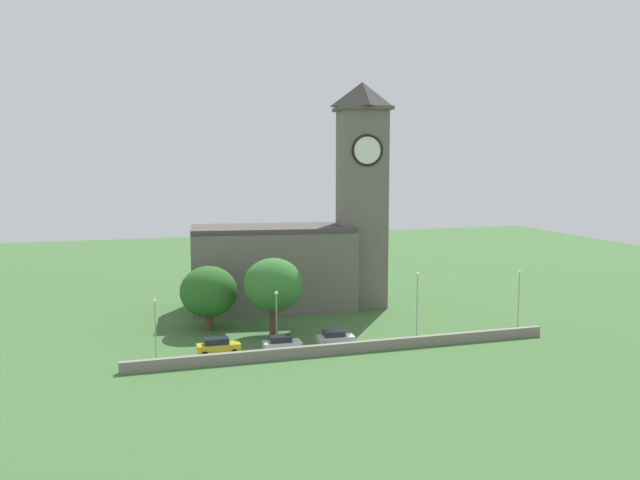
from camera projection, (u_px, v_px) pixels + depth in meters
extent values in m
plane|color=#3D6633|center=(304.00, 317.00, 91.94)|extent=(200.00, 200.00, 0.00)
cube|color=#666056|center=(273.00, 269.00, 97.15)|extent=(24.04, 13.93, 11.10)
cube|color=#47433C|center=(272.00, 229.00, 96.45)|extent=(23.92, 13.06, 0.70)
cube|color=#666056|center=(362.00, 209.00, 98.29)|extent=(7.22, 7.22, 28.10)
cube|color=#4F4B43|center=(362.00, 109.00, 96.58)|extent=(8.38, 8.38, 0.50)
pyramid|color=#38352F|center=(362.00, 95.00, 96.34)|extent=(7.58, 7.58, 3.52)
cylinder|color=white|center=(367.00, 150.00, 94.09)|extent=(4.08, 0.68, 4.10)
torus|color=black|center=(367.00, 150.00, 94.09)|extent=(4.48, 0.98, 4.47)
cylinder|color=white|center=(384.00, 151.00, 97.82)|extent=(0.68, 4.08, 4.10)
torus|color=black|center=(384.00, 151.00, 97.82)|extent=(0.98, 4.48, 4.47)
cube|color=gray|center=(349.00, 348.00, 74.96)|extent=(48.86, 0.70, 1.18)
cube|color=gold|center=(219.00, 348.00, 74.36)|extent=(4.73, 1.79, 0.85)
cube|color=#1E232B|center=(216.00, 341.00, 74.20)|extent=(2.66, 1.55, 0.68)
cylinder|color=black|center=(232.00, 348.00, 75.68)|extent=(0.68, 0.32, 0.68)
cylinder|color=black|center=(234.00, 352.00, 74.05)|extent=(0.68, 0.32, 0.68)
cylinder|color=black|center=(203.00, 350.00, 74.77)|extent=(0.68, 0.32, 0.68)
cylinder|color=black|center=(205.00, 355.00, 73.14)|extent=(0.68, 0.32, 0.68)
cube|color=silver|center=(282.00, 345.00, 75.36)|extent=(4.32, 2.15, 0.84)
cube|color=#1E232B|center=(280.00, 339.00, 75.22)|extent=(2.45, 1.82, 0.67)
cylinder|color=black|center=(293.00, 346.00, 76.69)|extent=(0.69, 0.38, 0.67)
cylinder|color=black|center=(297.00, 350.00, 74.84)|extent=(0.69, 0.38, 0.67)
cylinder|color=black|center=(268.00, 347.00, 75.99)|extent=(0.69, 0.38, 0.67)
cylinder|color=black|center=(271.00, 352.00, 74.14)|extent=(0.69, 0.38, 0.67)
cube|color=silver|center=(336.00, 339.00, 77.75)|extent=(4.38, 2.32, 0.83)
cube|color=#1E232B|center=(334.00, 333.00, 77.62)|extent=(2.51, 1.91, 0.66)
cylinder|color=black|center=(346.00, 340.00, 79.04)|extent=(0.70, 0.41, 0.67)
cylinder|color=black|center=(350.00, 344.00, 77.16)|extent=(0.70, 0.41, 0.67)
cylinder|color=black|center=(322.00, 341.00, 78.44)|extent=(0.70, 0.41, 0.67)
cylinder|color=black|center=(325.00, 346.00, 76.57)|extent=(0.70, 0.41, 0.67)
cylinder|color=#9EA0A5|center=(155.00, 331.00, 72.58)|extent=(0.14, 0.14, 6.07)
sphere|color=#F4EFCC|center=(155.00, 301.00, 72.19)|extent=(0.44, 0.44, 0.44)
cylinder|color=#9EA0A5|center=(276.00, 320.00, 78.23)|extent=(0.14, 0.14, 5.78)
sphere|color=#F4EFCC|center=(276.00, 293.00, 77.86)|extent=(0.44, 0.44, 0.44)
cylinder|color=#9EA0A5|center=(417.00, 306.00, 82.25)|extent=(0.14, 0.14, 7.26)
sphere|color=#F4EFCC|center=(418.00, 274.00, 81.79)|extent=(0.44, 0.44, 0.44)
cylinder|color=#9EA0A5|center=(519.00, 299.00, 87.47)|extent=(0.14, 0.14, 6.63)
sphere|color=#F4EFCC|center=(520.00, 272.00, 87.05)|extent=(0.44, 0.44, 0.44)
cylinder|color=brown|center=(274.00, 321.00, 82.65)|extent=(1.01, 1.01, 3.45)
ellipsoid|color=#33702D|center=(273.00, 285.00, 82.12)|extent=(7.22, 7.22, 6.50)
cylinder|color=brown|center=(209.00, 321.00, 85.13)|extent=(1.00, 1.00, 2.17)
ellipsoid|color=#286023|center=(209.00, 292.00, 84.68)|extent=(7.12, 7.12, 6.41)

